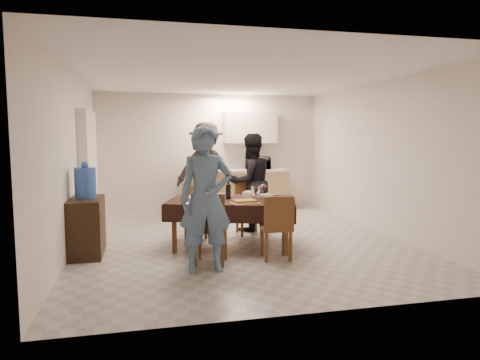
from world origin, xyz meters
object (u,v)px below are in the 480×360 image
object	(u,v)px
water_pitcher	(256,192)
microwave	(258,163)
dining_table	(232,202)
wine_bottle	(228,189)
savoury_tart	(245,201)
person_near	(206,199)
console	(87,227)
person_far	(251,182)
water_jug	(85,183)
person_kitchen	(207,169)

from	to	relation	value
water_pitcher	microwave	xyz separation A→B (m)	(0.90, 3.18, 0.23)
dining_table	wine_bottle	world-z (taller)	wine_bottle
dining_table	savoury_tart	size ratio (longest dim) A/B	5.73
wine_bottle	person_near	xyz separation A→B (m)	(-0.50, -1.10, 0.02)
wine_bottle	person_near	world-z (taller)	person_near
savoury_tart	microwave	world-z (taller)	microwave
console	person_far	xyz separation A→B (m)	(2.63, 1.01, 0.45)
water_jug	water_pitcher	world-z (taller)	water_jug
wine_bottle	microwave	world-z (taller)	microwave
person_near	microwave	bearing A→B (deg)	68.14
microwave	person_far	xyz separation A→B (m)	(-0.70, -2.08, -0.20)
savoury_tart	console	bearing A→B (deg)	169.16
console	person_near	distance (m)	1.94
water_pitcher	person_kitchen	size ratio (longest dim) A/B	0.10
water_jug	person_near	world-z (taller)	person_near
console	savoury_tart	size ratio (longest dim) A/B	2.37
dining_table	water_pitcher	size ratio (longest dim) A/B	10.32
dining_table	person_near	bearing A→B (deg)	-99.57
wine_bottle	person_far	xyz separation A→B (m)	(0.60, 1.00, -0.02)
dining_table	water_jug	bearing A→B (deg)	-162.94
microwave	person_kitchen	xyz separation A→B (m)	(-1.24, -0.45, -0.07)
microwave	person_far	bearing A→B (deg)	71.33
savoury_tart	person_near	distance (m)	0.95
person_kitchen	savoury_tart	bearing A→B (deg)	-88.40
console	person_far	bearing A→B (deg)	21.08
wine_bottle	microwave	size ratio (longest dim) A/B	0.60
dining_table	person_kitchen	size ratio (longest dim) A/B	1.07
person_far	water_pitcher	bearing A→B (deg)	63.14
console	person_kitchen	world-z (taller)	person_kitchen
savoury_tart	microwave	distance (m)	3.71
console	person_kitchen	xyz separation A→B (m)	(2.09, 2.64, 0.58)
person_far	person_kitchen	distance (m)	1.72
water_jug	person_near	distance (m)	1.88
savoury_tart	microwave	size ratio (longest dim) A/B	0.71
savoury_tart	person_near	xyz separation A→B (m)	(-0.65, -0.67, 0.15)
water_pitcher	savoury_tart	size ratio (longest dim) A/B	0.55
dining_table	water_jug	size ratio (longest dim) A/B	4.83
water_pitcher	microwave	world-z (taller)	microwave
console	water_pitcher	distance (m)	2.47
savoury_tart	wine_bottle	bearing A→B (deg)	109.23
console	microwave	distance (m)	4.59
wine_bottle	person_near	bearing A→B (deg)	-114.44
wine_bottle	person_far	distance (m)	1.17
water_pitcher	savoury_tart	world-z (taller)	water_pitcher
water_jug	person_kitchen	xyz separation A→B (m)	(2.09, 2.64, -0.04)
savoury_tart	dining_table	bearing A→B (deg)	104.74
dining_table	console	distance (m)	2.10
dining_table	person_near	distance (m)	1.20
dining_table	wine_bottle	xyz separation A→B (m)	(-0.05, 0.05, 0.19)
water_pitcher	person_far	distance (m)	1.12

